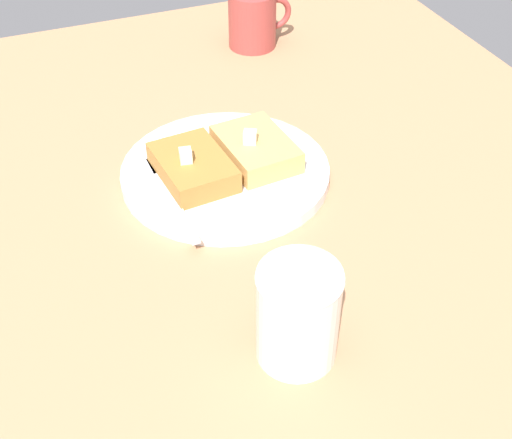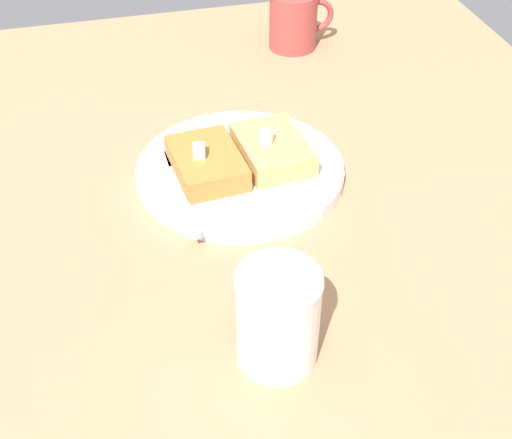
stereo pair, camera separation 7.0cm
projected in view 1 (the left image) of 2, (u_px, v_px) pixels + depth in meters
The scene contains 9 objects.
table_surface at pixel (183, 249), 75.47cm from camera, with size 111.48×111.48×2.63cm, color #AA7954.
plate at pixel (225, 172), 82.37cm from camera, with size 24.08×24.08×1.49cm.
toast_slice_left at pixel (193, 167), 79.72cm from camera, with size 7.25×10.24×2.67cm, color #A76F30.
toast_slice_middle at pixel (256, 149), 82.49cm from camera, with size 7.25×10.24×2.67cm, color tan.
butter_pat_primary at pixel (186, 156), 77.87cm from camera, with size 1.47×1.33×1.47cm, color #F6EBC4.
butter_pat_secondary at pixel (250, 137), 80.67cm from camera, with size 1.47×1.33×1.47cm, color #F0EDCB.
fork at pixel (169, 193), 78.08cm from camera, with size 2.27×16.03×0.36cm.
syrup_jar at pixel (298, 317), 60.24cm from camera, with size 7.33×7.33×9.63cm.
coffee_mug at pixel (253, 19), 106.19cm from camera, with size 9.87×7.11×8.32cm.
Camera 1 is at (-13.53, -54.63, 52.30)cm, focal length 50.00 mm.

